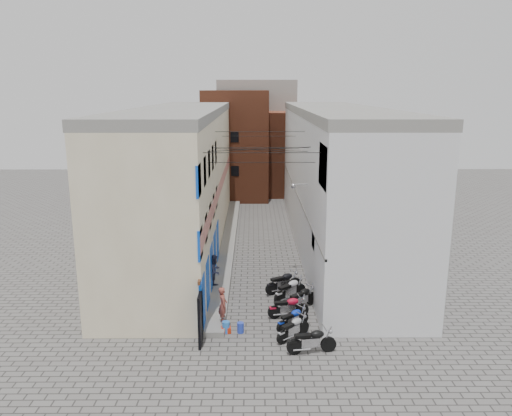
{
  "coord_description": "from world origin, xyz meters",
  "views": [
    {
      "loc": [
        -0.38,
        -18.95,
        10.11
      ],
      "look_at": [
        -0.21,
        10.81,
        3.0
      ],
      "focal_mm": 35.0,
      "sensor_mm": 36.0,
      "label": 1
    }
  ],
  "objects_px": {
    "motorcycle_e": "(302,297)",
    "motorcycle_c": "(293,318)",
    "motorcycle_d": "(288,306)",
    "water_jug_far": "(226,327)",
    "person_b": "(215,271)",
    "motorcycle_g": "(283,281)",
    "motorcycle_a": "(312,339)",
    "motorcycle_b": "(293,327)",
    "person_a": "(223,305)",
    "motorcycle_f": "(290,289)",
    "water_jug_near": "(240,328)",
    "red_crate": "(226,330)"
  },
  "relations": [
    {
      "from": "person_b",
      "to": "water_jug_far",
      "type": "bearing_deg",
      "value": -145.34
    },
    {
      "from": "motorcycle_a",
      "to": "motorcycle_d",
      "type": "height_order",
      "value": "motorcycle_a"
    },
    {
      "from": "motorcycle_e",
      "to": "person_a",
      "type": "height_order",
      "value": "person_a"
    },
    {
      "from": "motorcycle_b",
      "to": "motorcycle_g",
      "type": "distance_m",
      "value": 4.89
    },
    {
      "from": "motorcycle_a",
      "to": "water_jug_near",
      "type": "xyz_separation_m",
      "value": [
        -2.83,
        1.7,
        -0.35
      ]
    },
    {
      "from": "motorcycle_c",
      "to": "motorcycle_g",
      "type": "distance_m",
      "value": 4.0
    },
    {
      "from": "motorcycle_d",
      "to": "person_a",
      "type": "bearing_deg",
      "value": -82.68
    },
    {
      "from": "motorcycle_b",
      "to": "motorcycle_e",
      "type": "xyz_separation_m",
      "value": [
        0.63,
        2.91,
        0.06
      ]
    },
    {
      "from": "motorcycle_d",
      "to": "water_jug_far",
      "type": "bearing_deg",
      "value": -72.97
    },
    {
      "from": "water_jug_near",
      "to": "motorcycle_a",
      "type": "bearing_deg",
      "value": -31.03
    },
    {
      "from": "water_jug_near",
      "to": "red_crate",
      "type": "height_order",
      "value": "water_jug_near"
    },
    {
      "from": "red_crate",
      "to": "motorcycle_f",
      "type": "bearing_deg",
      "value": 48.32
    },
    {
      "from": "person_a",
      "to": "red_crate",
      "type": "xyz_separation_m",
      "value": [
        0.15,
        -0.5,
        -0.92
      ]
    },
    {
      "from": "motorcycle_c",
      "to": "water_jug_near",
      "type": "xyz_separation_m",
      "value": [
        -2.25,
        -0.33,
        -0.28
      ]
    },
    {
      "from": "motorcycle_a",
      "to": "motorcycle_f",
      "type": "distance_m",
      "value": 5.06
    },
    {
      "from": "motorcycle_b",
      "to": "motorcycle_d",
      "type": "relative_size",
      "value": 0.95
    },
    {
      "from": "motorcycle_f",
      "to": "motorcycle_g",
      "type": "distance_m",
      "value": 1.02
    },
    {
      "from": "water_jug_near",
      "to": "motorcycle_b",
      "type": "bearing_deg",
      "value": -14.26
    },
    {
      "from": "motorcycle_e",
      "to": "motorcycle_g",
      "type": "relative_size",
      "value": 0.97
    },
    {
      "from": "motorcycle_g",
      "to": "motorcycle_c",
      "type": "bearing_deg",
      "value": -26.73
    },
    {
      "from": "motorcycle_c",
      "to": "water_jug_far",
      "type": "distance_m",
      "value": 2.9
    },
    {
      "from": "person_b",
      "to": "motorcycle_a",
      "type": "bearing_deg",
      "value": -121.01
    },
    {
      "from": "motorcycle_d",
      "to": "motorcycle_f",
      "type": "height_order",
      "value": "motorcycle_f"
    },
    {
      "from": "motorcycle_d",
      "to": "water_jug_far",
      "type": "distance_m",
      "value": 3.13
    },
    {
      "from": "motorcycle_d",
      "to": "motorcycle_g",
      "type": "distance_m",
      "value": 2.87
    },
    {
      "from": "motorcycle_f",
      "to": "motorcycle_c",
      "type": "bearing_deg",
      "value": -43.29
    },
    {
      "from": "motorcycle_e",
      "to": "person_a",
      "type": "distance_m",
      "value": 4.07
    },
    {
      "from": "person_a",
      "to": "motorcycle_b",
      "type": "bearing_deg",
      "value": -120.43
    },
    {
      "from": "water_jug_far",
      "to": "motorcycle_d",
      "type": "bearing_deg",
      "value": 27.94
    },
    {
      "from": "motorcycle_d",
      "to": "motorcycle_e",
      "type": "relative_size",
      "value": 0.95
    },
    {
      "from": "motorcycle_g",
      "to": "motorcycle_a",
      "type": "bearing_deg",
      "value": -22.03
    },
    {
      "from": "motorcycle_b",
      "to": "motorcycle_f",
      "type": "xyz_separation_m",
      "value": [
        0.15,
        3.9,
        0.07
      ]
    },
    {
      "from": "motorcycle_c",
      "to": "motorcycle_e",
      "type": "xyz_separation_m",
      "value": [
        0.58,
        2.03,
        0.07
      ]
    },
    {
      "from": "motorcycle_e",
      "to": "motorcycle_d",
      "type": "bearing_deg",
      "value": -79.17
    },
    {
      "from": "motorcycle_b",
      "to": "motorcycle_d",
      "type": "distance_m",
      "value": 2.02
    },
    {
      "from": "motorcycle_b",
      "to": "person_a",
      "type": "distance_m",
      "value": 3.2
    },
    {
      "from": "water_jug_near",
      "to": "red_crate",
      "type": "distance_m",
      "value": 0.63
    },
    {
      "from": "motorcycle_c",
      "to": "person_b",
      "type": "height_order",
      "value": "person_b"
    },
    {
      "from": "motorcycle_d",
      "to": "motorcycle_a",
      "type": "bearing_deg",
      "value": 1.52
    },
    {
      "from": "motorcycle_e",
      "to": "motorcycle_c",
      "type": "bearing_deg",
      "value": -57.24
    },
    {
      "from": "motorcycle_b",
      "to": "motorcycle_c",
      "type": "bearing_deg",
      "value": 135.77
    },
    {
      "from": "person_b",
      "to": "water_jug_far",
      "type": "xyz_separation_m",
      "value": [
        0.8,
        -4.5,
        -0.85
      ]
    },
    {
      "from": "motorcycle_b",
      "to": "motorcycle_e",
      "type": "distance_m",
      "value": 2.98
    },
    {
      "from": "motorcycle_a",
      "to": "water_jug_far",
      "type": "height_order",
      "value": "motorcycle_a"
    },
    {
      "from": "motorcycle_d",
      "to": "motorcycle_b",
      "type": "bearing_deg",
      "value": -9.02
    },
    {
      "from": "motorcycle_c",
      "to": "water_jug_far",
      "type": "relative_size",
      "value": 3.51
    },
    {
      "from": "person_a",
      "to": "water_jug_near",
      "type": "distance_m",
      "value": 1.23
    },
    {
      "from": "motorcycle_a",
      "to": "motorcycle_b",
      "type": "relative_size",
      "value": 1.1
    },
    {
      "from": "motorcycle_a",
      "to": "motorcycle_e",
      "type": "bearing_deg",
      "value": 172.17
    },
    {
      "from": "motorcycle_a",
      "to": "motorcycle_f",
      "type": "relative_size",
      "value": 0.97
    }
  ]
}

